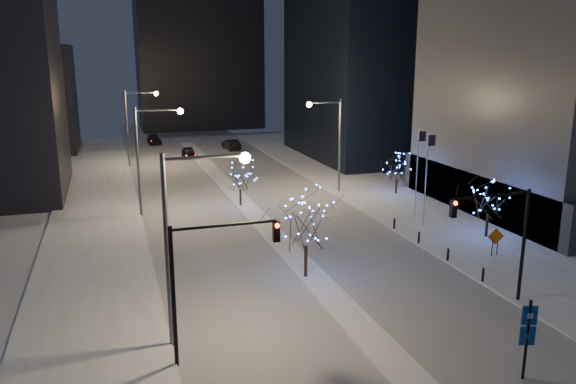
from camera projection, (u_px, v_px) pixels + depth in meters
name	position (u px, v px, depth m)	size (l,w,h in m)	color
ground	(367.00, 335.00, 29.85)	(160.00, 160.00, 0.00)	silver
road	(230.00, 189.00, 62.22)	(20.00, 130.00, 0.02)	#A6ACB5
median	(240.00, 199.00, 57.58)	(2.00, 80.00, 0.15)	white
east_sidewalk	(419.00, 212.00, 52.78)	(10.00, 90.00, 0.15)	white
west_sidewalk	(95.00, 243.00, 44.18)	(8.00, 90.00, 0.15)	white
filler_west_far	(12.00, 99.00, 84.98)	(18.00, 16.00, 16.00)	black
horizon_block	(197.00, 22.00, 111.74)	(24.00, 14.00, 42.00)	black
street_lamp_w_near	(188.00, 222.00, 27.50)	(4.40, 0.56, 10.00)	#595E66
street_lamp_w_mid	(149.00, 146.00, 50.63)	(4.40, 0.56, 10.00)	#595E66
street_lamp_w_far	(135.00, 118.00, 73.75)	(4.40, 0.56, 10.00)	#595E66
street_lamp_east	(332.00, 134.00, 59.06)	(3.90, 0.56, 10.00)	#595E66
traffic_signal_west	(206.00, 269.00, 26.21)	(5.26, 0.43, 7.00)	black
traffic_signal_east	(503.00, 229.00, 32.29)	(5.26, 0.43, 7.00)	black
flagpoles	(422.00, 170.00, 48.63)	(1.35, 2.60, 8.00)	silver
bollards	(433.00, 246.00, 41.98)	(0.16, 12.16, 0.90)	black
car_near	(189.00, 153.00, 81.13)	(1.83, 4.54, 1.55)	black
car_mid	(231.00, 144.00, 88.27)	(1.71, 4.90, 1.61)	black
car_far	(154.00, 139.00, 93.99)	(2.06, 5.07, 1.47)	black
holiday_tree_median_near	(306.00, 222.00, 36.49)	(5.37, 5.37, 5.74)	black
holiday_tree_median_far	(240.00, 177.00, 54.36)	(3.55, 3.55, 4.36)	black
holiday_tree_plaza_near	(489.00, 199.00, 44.87)	(4.51, 4.51, 4.84)	black
holiday_tree_plaza_far	(397.00, 168.00, 59.15)	(3.99, 3.99, 4.31)	black
wayfinding_sign	(528.00, 331.00, 25.21)	(0.69, 0.30, 3.91)	black
construction_sign	(495.00, 239.00, 40.98)	(1.26, 0.24, 2.09)	black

